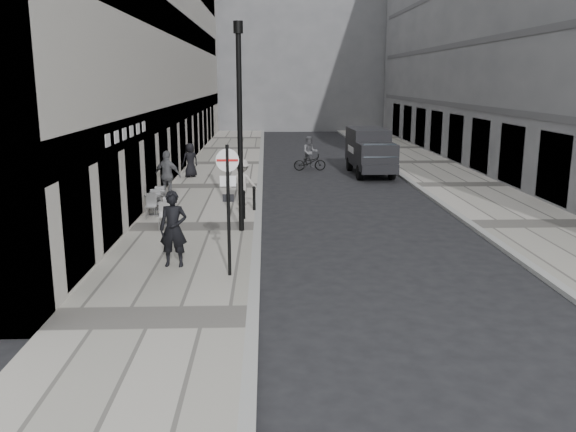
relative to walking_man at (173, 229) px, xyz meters
name	(u,v)px	position (x,y,z in m)	size (l,w,h in m)	color
ground	(249,388)	(2.03, -6.11, -1.08)	(120.00, 120.00, 0.00)	black
sidewalk	(215,187)	(0.03, 11.89, -1.02)	(4.00, 60.00, 0.12)	#A69F96
far_sidewalk	(460,186)	(11.03, 11.89, -1.02)	(4.00, 60.00, 0.12)	#A69F96
building_far	(277,16)	(3.53, 49.89, 9.92)	(24.00, 16.00, 22.00)	slate
walking_man	(173,229)	(0.00, 0.00, 0.00)	(0.70, 0.46, 1.91)	black
sign_post	(228,193)	(1.43, -0.80, 1.05)	(0.54, 0.09, 3.13)	black
lamppost	(240,118)	(1.54, 3.64, 2.52)	(0.28, 0.28, 6.24)	black
bollard_near	(254,199)	(1.88, 6.67, -0.55)	(0.11, 0.11, 0.81)	black
bollard_far	(244,205)	(1.55, 5.30, -0.50)	(0.12, 0.12, 0.91)	black
panel_van	(370,149)	(7.55, 15.71, 0.20)	(1.92, 4.89, 2.28)	black
cyclist	(310,157)	(4.62, 17.16, -0.37)	(1.71, 0.67, 1.82)	black
pedestrian_a	(168,176)	(-1.49, 8.66, 0.01)	(1.13, 0.47, 1.92)	#5E5F63
pedestrian_b	(242,182)	(1.43, 7.61, -0.10)	(1.11, 0.64, 1.72)	#AAA49D
pedestrian_c	(190,160)	(-1.33, 14.44, -0.14)	(0.80, 0.52, 1.63)	black
cafe_table_near	(158,199)	(-1.57, 6.82, -0.55)	(0.62, 1.40, 0.80)	#A6A6A8
cafe_table_mid	(154,203)	(-1.57, 5.99, -0.53)	(0.65, 1.46, 0.83)	#A4A4A6
cafe_table_far	(167,212)	(-0.88, 4.44, -0.53)	(0.65, 1.48, 0.84)	#BEBDC0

